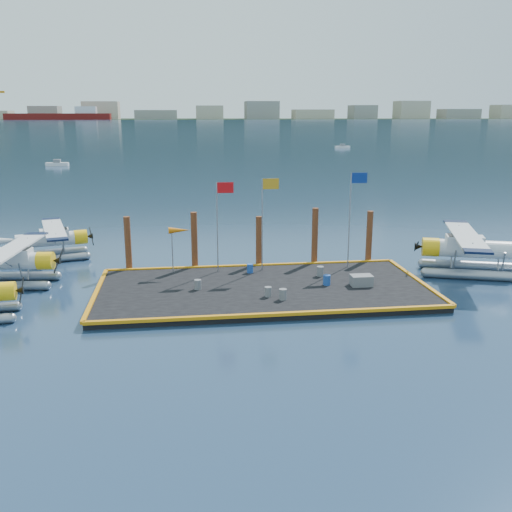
# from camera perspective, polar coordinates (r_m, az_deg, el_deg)

# --- Properties ---
(ground) EXTENTS (4000.00, 4000.00, 0.00)m
(ground) POSITION_cam_1_polar(r_m,az_deg,el_deg) (35.22, 0.68, -3.70)
(ground) COLOR navy
(ground) RESTS_ON ground
(dock) EXTENTS (20.00, 10.00, 0.40)m
(dock) POSITION_cam_1_polar(r_m,az_deg,el_deg) (35.16, 0.68, -3.39)
(dock) COLOR black
(dock) RESTS_ON ground
(dock_bumpers) EXTENTS (20.25, 10.25, 0.18)m
(dock_bumpers) POSITION_cam_1_polar(r_m,az_deg,el_deg) (35.07, 0.68, -2.94)
(dock_bumpers) COLOR orange
(dock_bumpers) RESTS_ON dock
(far_backdrop) EXTENTS (3050.00, 2050.00, 810.00)m
(far_backdrop) POSITION_cam_1_polar(r_m,az_deg,el_deg) (1787.52, 0.34, 14.15)
(far_backdrop) COLOR black
(far_backdrop) RESTS_ON ground
(seaplane_b) EXTENTS (8.54, 9.42, 3.34)m
(seaplane_b) POSITION_cam_1_polar(r_m,az_deg,el_deg) (39.60, -23.51, -0.69)
(seaplane_b) COLOR gray
(seaplane_b) RESTS_ON ground
(seaplane_c) EXTENTS (8.34, 8.99, 3.20)m
(seaplane_c) POSITION_cam_1_polar(r_m,az_deg,el_deg) (45.53, -19.93, 1.38)
(seaplane_c) COLOR gray
(seaplane_c) RESTS_ON ground
(seaplane_d) EXTENTS (9.80, 10.45, 3.75)m
(seaplane_d) POSITION_cam_1_polar(r_m,az_deg,el_deg) (41.35, 20.66, 0.43)
(seaplane_d) COLOR gray
(seaplane_d) RESTS_ON ground
(drum_0) EXTENTS (0.43, 0.43, 0.60)m
(drum_0) POSITION_cam_1_polar(r_m,az_deg,el_deg) (34.67, -5.84, -2.86)
(drum_0) COLOR slate
(drum_0) RESTS_ON dock
(drum_1) EXTENTS (0.41, 0.41, 0.58)m
(drum_1) POSITION_cam_1_polar(r_m,az_deg,el_deg) (33.18, 1.22, -3.59)
(drum_1) COLOR slate
(drum_1) RESTS_ON dock
(drum_2) EXTENTS (0.45, 0.45, 0.63)m
(drum_2) POSITION_cam_1_polar(r_m,az_deg,el_deg) (35.62, 7.09, -2.40)
(drum_2) COLOR #1B4397
(drum_2) RESTS_ON dock
(drum_3) EXTENTS (0.45, 0.45, 0.63)m
(drum_3) POSITION_cam_1_polar(r_m,az_deg,el_deg) (32.65, 2.71, -3.85)
(drum_3) COLOR slate
(drum_3) RESTS_ON dock
(drum_4) EXTENTS (0.45, 0.45, 0.64)m
(drum_4) POSITION_cam_1_polar(r_m,az_deg,el_deg) (37.49, 6.44, -1.53)
(drum_4) COLOR slate
(drum_4) RESTS_ON dock
(drum_5) EXTENTS (0.42, 0.42, 0.59)m
(drum_5) POSITION_cam_1_polar(r_m,az_deg,el_deg) (38.03, -0.60, -1.24)
(drum_5) COLOR #1B4397
(drum_5) RESTS_ON dock
(crate) EXTENTS (1.32, 0.88, 0.66)m
(crate) POSITION_cam_1_polar(r_m,az_deg,el_deg) (35.82, 10.50, -2.41)
(crate) COLOR slate
(crate) RESTS_ON dock
(flagpole_red) EXTENTS (1.14, 0.08, 6.00)m
(flagpole_red) POSITION_cam_1_polar(r_m,az_deg,el_deg) (37.61, -3.60, 4.33)
(flagpole_red) COLOR gray
(flagpole_red) RESTS_ON dock
(flagpole_yellow) EXTENTS (1.14, 0.08, 6.20)m
(flagpole_yellow) POSITION_cam_1_polar(r_m,az_deg,el_deg) (37.91, 0.93, 4.61)
(flagpole_yellow) COLOR gray
(flagpole_yellow) RESTS_ON dock
(flagpole_blue) EXTENTS (1.14, 0.08, 6.50)m
(flagpole_blue) POSITION_cam_1_polar(r_m,az_deg,el_deg) (39.20, 9.67, 4.99)
(flagpole_blue) COLOR gray
(flagpole_blue) RESTS_ON dock
(windsock) EXTENTS (1.40, 0.44, 3.12)m
(windsock) POSITION_cam_1_polar(r_m,az_deg,el_deg) (37.74, -7.72, 2.46)
(windsock) COLOR gray
(windsock) RESTS_ON dock
(piling_0) EXTENTS (0.44, 0.44, 4.00)m
(piling_0) POSITION_cam_1_polar(r_m,az_deg,el_deg) (39.74, -12.67, 1.02)
(piling_0) COLOR #4B2515
(piling_0) RESTS_ON ground
(piling_1) EXTENTS (0.44, 0.44, 4.20)m
(piling_1) POSITION_cam_1_polar(r_m,az_deg,el_deg) (39.55, -6.18, 1.37)
(piling_1) COLOR #4B2515
(piling_1) RESTS_ON ground
(piling_2) EXTENTS (0.44, 0.44, 3.80)m
(piling_2) POSITION_cam_1_polar(r_m,az_deg,el_deg) (39.94, 0.29, 1.29)
(piling_2) COLOR #4B2515
(piling_2) RESTS_ON ground
(piling_3) EXTENTS (0.44, 0.44, 4.30)m
(piling_3) POSITION_cam_1_polar(r_m,az_deg,el_deg) (40.62, 5.90, 1.79)
(piling_3) COLOR #4B2515
(piling_3) RESTS_ON ground
(piling_4) EXTENTS (0.44, 0.44, 4.00)m
(piling_4) POSITION_cam_1_polar(r_m,az_deg,el_deg) (41.75, 11.24, 1.72)
(piling_4) COLOR #4B2515
(piling_4) RESTS_ON ground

